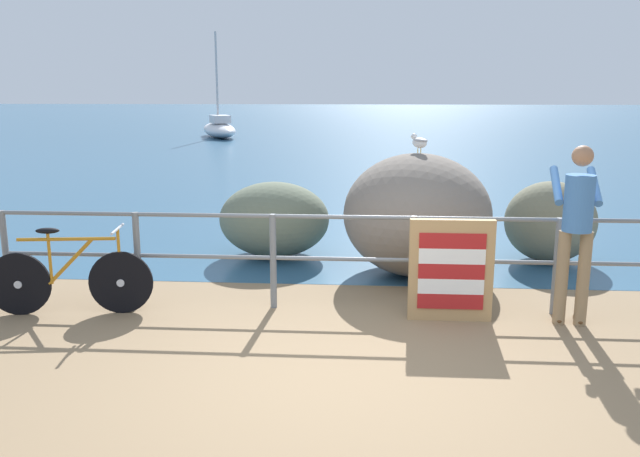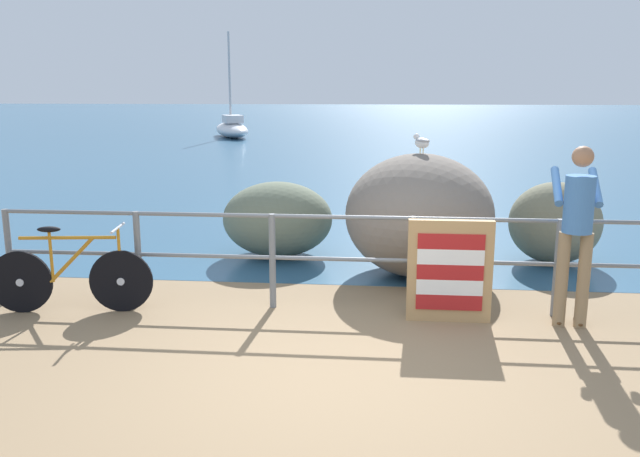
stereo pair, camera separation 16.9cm
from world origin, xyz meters
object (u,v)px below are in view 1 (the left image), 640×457
(breakwater_boulder_right, at_px, (550,222))
(sailboat, at_px, (219,129))
(folded_deckchair_stack, at_px, (451,270))
(person_at_railing, at_px, (576,226))
(breakwater_boulder_main, at_px, (417,215))
(breakwater_boulder_left, at_px, (274,219))
(seagull, at_px, (419,142))
(bicycle, at_px, (70,278))

(breakwater_boulder_right, height_order, sailboat, sailboat)
(folded_deckchair_stack, bearing_deg, sailboat, 107.72)
(person_at_railing, xyz_separation_m, folded_deckchair_stack, (-1.18, 0.02, -0.47))
(folded_deckchair_stack, xyz_separation_m, sailboat, (-7.89, 24.68, -0.10))
(person_at_railing, distance_m, folded_deckchair_stack, 1.28)
(person_at_railing, relative_size, breakwater_boulder_main, 0.91)
(person_at_railing, relative_size, breakwater_boulder_left, 1.16)
(breakwater_boulder_main, relative_size, breakwater_boulder_right, 1.62)
(breakwater_boulder_right, distance_m, sailboat, 24.19)
(breakwater_boulder_left, bearing_deg, sailboat, 104.53)
(breakwater_boulder_right, bearing_deg, breakwater_boulder_main, -157.95)
(seagull, height_order, sailboat, sailboat)
(sailboat, bearing_deg, seagull, 174.90)
(bicycle, distance_m, breakwater_boulder_main, 4.11)
(breakwater_boulder_main, relative_size, seagull, 6.08)
(bicycle, bearing_deg, breakwater_boulder_right, 17.28)
(person_at_railing, relative_size, sailboat, 0.36)
(person_at_railing, height_order, folded_deckchair_stack, person_at_railing)
(person_at_railing, xyz_separation_m, sailboat, (-9.07, 24.70, -0.57))
(breakwater_boulder_main, height_order, breakwater_boulder_left, breakwater_boulder_main)
(folded_deckchair_stack, bearing_deg, breakwater_boulder_right, 56.29)
(person_at_railing, relative_size, seagull, 5.51)
(breakwater_boulder_main, bearing_deg, sailboat, 108.44)
(person_at_railing, distance_m, breakwater_boulder_main, 2.23)
(sailboat, bearing_deg, breakwater_boulder_left, 170.93)
(breakwater_boulder_right, xyz_separation_m, seagull, (-1.84, -0.69, 1.12))
(breakwater_boulder_main, xyz_separation_m, breakwater_boulder_right, (1.85, 0.75, -0.22))
(folded_deckchair_stack, height_order, seagull, seagull)
(bicycle, relative_size, breakwater_boulder_left, 1.11)
(bicycle, xyz_separation_m, breakwater_boulder_left, (1.77, 2.55, 0.13))
(person_at_railing, height_order, seagull, person_at_railing)
(breakwater_boulder_main, bearing_deg, folded_deckchair_stack, -82.53)
(bicycle, height_order, seagull, seagull)
(breakwater_boulder_left, bearing_deg, breakwater_boulder_right, -0.29)
(breakwater_boulder_left, height_order, breakwater_boulder_right, breakwater_boulder_right)
(breakwater_boulder_left, relative_size, breakwater_boulder_right, 1.26)
(breakwater_boulder_left, relative_size, sailboat, 0.31)
(folded_deckchair_stack, height_order, breakwater_boulder_main, breakwater_boulder_main)
(sailboat, bearing_deg, person_at_railing, 176.56)
(bicycle, distance_m, folded_deckchair_stack, 3.91)
(bicycle, xyz_separation_m, person_at_railing, (5.09, 0.07, 0.60))
(breakwater_boulder_right, bearing_deg, bicycle, -155.37)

